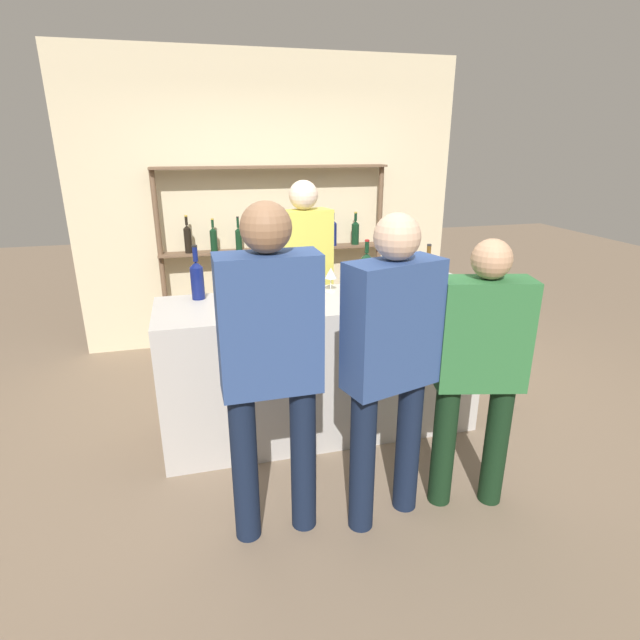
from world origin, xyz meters
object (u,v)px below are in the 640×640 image
customer_left (271,356)px  customer_center (391,355)px  counter_bottle_0 (427,276)px  ice_bucket (394,281)px  cork_jar (444,284)px  server_behind_counter (304,270)px  wine_glass (331,274)px  customer_right (480,361)px  counter_bottle_2 (197,279)px  counter_bottle_1 (366,269)px

customer_left → customer_center: (0.60, -0.04, -0.04)m
counter_bottle_0 → ice_bucket: bearing=161.0°
cork_jar → server_behind_counter: 1.15m
wine_glass → customer_center: bearing=-90.7°
customer_left → customer_center: size_ratio=1.04×
counter_bottle_0 → customer_right: (-0.12, -0.91, -0.23)m
counter_bottle_0 → server_behind_counter: 1.06m
counter_bottle_2 → ice_bucket: (1.32, -0.23, -0.05)m
ice_bucket → server_behind_counter: size_ratio=0.13×
customer_center → server_behind_counter: (-0.05, 1.71, 0.03)m
wine_glass → counter_bottle_1: bearing=5.3°
counter_bottle_0 → cork_jar: bearing=-1.9°
customer_right → customer_center: (-0.51, 0.00, 0.09)m
customer_center → counter_bottle_1: bearing=-29.6°
counter_bottle_1 → ice_bucket: (0.13, -0.20, -0.04)m
customer_center → server_behind_counter: bearing=-14.2°
wine_glass → cork_jar: wine_glass is taller
counter_bottle_1 → customer_right: bearing=-79.3°
server_behind_counter → cork_jar: bearing=31.9°
counter_bottle_1 → customer_left: bearing=-128.0°
customer_right → server_behind_counter: 1.80m
counter_bottle_2 → customer_left: 1.22m
cork_jar → customer_right: (-0.26, -0.91, -0.16)m
ice_bucket → customer_center: (-0.42, -0.99, -0.10)m
counter_bottle_2 → customer_right: (1.41, -1.22, -0.23)m
wine_glass → server_behind_counter: 0.56m
ice_bucket → customer_right: customer_right is taller
counter_bottle_1 → server_behind_counter: (-0.34, 0.53, -0.11)m
customer_right → server_behind_counter: bearing=32.0°
counter_bottle_1 → customer_left: (-0.89, -1.14, -0.10)m
customer_right → customer_center: customer_center is taller
customer_center → server_behind_counter: size_ratio=0.98×
counter_bottle_1 → customer_center: 1.23m
counter_bottle_1 → customer_left: 1.45m
wine_glass → counter_bottle_2: bearing=176.3°
counter_bottle_0 → server_behind_counter: server_behind_counter is taller
counter_bottle_2 → customer_center: bearing=-53.5°
counter_bottle_1 → counter_bottle_2: counter_bottle_2 is taller
customer_left → server_behind_counter: bearing=-18.8°
counter_bottle_2 → ice_bucket: size_ratio=1.67×
counter_bottle_1 → wine_glass: size_ratio=2.04×
counter_bottle_0 → counter_bottle_1: size_ratio=1.01×
counter_bottle_1 → customer_right: 1.23m
customer_center → counter_bottle_2: bearing=20.6°
counter_bottle_0 → server_behind_counter: (-0.69, 0.80, -0.11)m
cork_jar → counter_bottle_0: bearing=178.1°
counter_bottle_2 → counter_bottle_0: bearing=-11.3°
counter_bottle_1 → cork_jar: size_ratio=2.52×
customer_right → ice_bucket: bearing=19.0°
wine_glass → cork_jar: 0.80m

